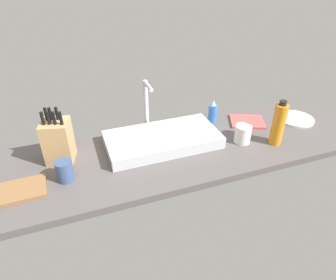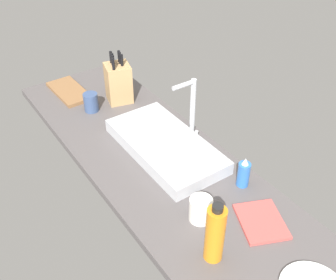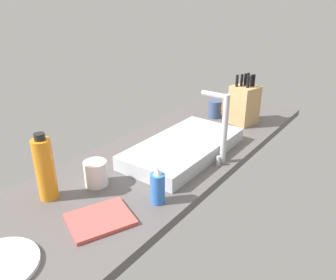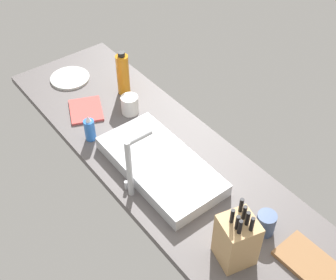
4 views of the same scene
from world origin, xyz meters
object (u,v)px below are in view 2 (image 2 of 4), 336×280
at_px(faucet, 191,105).
at_px(water_bottle, 215,234).
at_px(soap_bottle, 244,173).
at_px(coffee_mug, 201,209).
at_px(knife_block, 118,82).
at_px(dish_towel, 261,221).
at_px(sink_basin, 165,145).
at_px(cutting_board, 69,91).
at_px(ceramic_cup, 91,102).

height_order(faucet, water_bottle, faucet).
relative_size(soap_bottle, coffee_mug, 1.44).
bearing_deg(knife_block, dish_towel, 14.73).
distance_m(sink_basin, dish_towel, 0.53).
distance_m(dish_towel, coffee_mug, 0.22).
bearing_deg(sink_basin, knife_block, 174.76).
relative_size(faucet, coffee_mug, 3.12).
bearing_deg(cutting_board, soap_bottle, 14.45).
bearing_deg(soap_bottle, faucet, 175.86).
xyz_separation_m(sink_basin, ceramic_cup, (-0.48, -0.12, 0.02)).
bearing_deg(soap_bottle, cutting_board, -165.55).
xyz_separation_m(sink_basin, knife_block, (-0.49, 0.04, 0.07)).
distance_m(coffee_mug, ceramic_cup, 0.87).
xyz_separation_m(coffee_mug, ceramic_cup, (-0.87, -0.00, 0.00)).
xyz_separation_m(cutting_board, soap_bottle, (1.06, 0.27, 0.05)).
height_order(sink_basin, cutting_board, sink_basin).
bearing_deg(ceramic_cup, sink_basin, 13.97).
relative_size(faucet, cutting_board, 0.97).
bearing_deg(dish_towel, sink_basin, -174.54).
height_order(soap_bottle, dish_towel, soap_bottle).
bearing_deg(sink_basin, soap_bottle, 20.55).
relative_size(sink_basin, coffee_mug, 6.16).
bearing_deg(cutting_board, sink_basin, 11.32).
xyz_separation_m(water_bottle, dish_towel, (-0.01, 0.23, -0.10)).
bearing_deg(faucet, knife_block, -166.19).
bearing_deg(coffee_mug, knife_block, 169.72).
xyz_separation_m(faucet, knife_block, (-0.46, -0.11, -0.06)).
relative_size(sink_basin, ceramic_cup, 6.01).
bearing_deg(ceramic_cup, faucet, 31.60).
xyz_separation_m(sink_basin, cutting_board, (-0.71, -0.14, -0.02)).
relative_size(knife_block, water_bottle, 1.10).
bearing_deg(coffee_mug, dish_towel, 50.19).
bearing_deg(water_bottle, cutting_board, 178.16).
distance_m(dish_towel, ceramic_cup, 1.03).
xyz_separation_m(faucet, water_bottle, (0.57, -0.34, -0.05)).
relative_size(dish_towel, coffee_mug, 2.03).
distance_m(knife_block, soap_bottle, 0.84).
height_order(sink_basin, coffee_mug, coffee_mug).
bearing_deg(dish_towel, coffee_mug, -129.81).
distance_m(soap_bottle, water_bottle, 0.37).
bearing_deg(coffee_mug, soap_bottle, 100.43).
bearing_deg(soap_bottle, ceramic_cup, -163.21).
bearing_deg(water_bottle, faucet, 149.38).
height_order(knife_block, dish_towel, knife_block).
bearing_deg(sink_basin, dish_towel, 5.46).
bearing_deg(ceramic_cup, cutting_board, -174.39).
distance_m(faucet, cutting_board, 0.76).
distance_m(sink_basin, ceramic_cup, 0.49).
height_order(faucet, coffee_mug, faucet).
height_order(faucet, soap_bottle, faucet).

